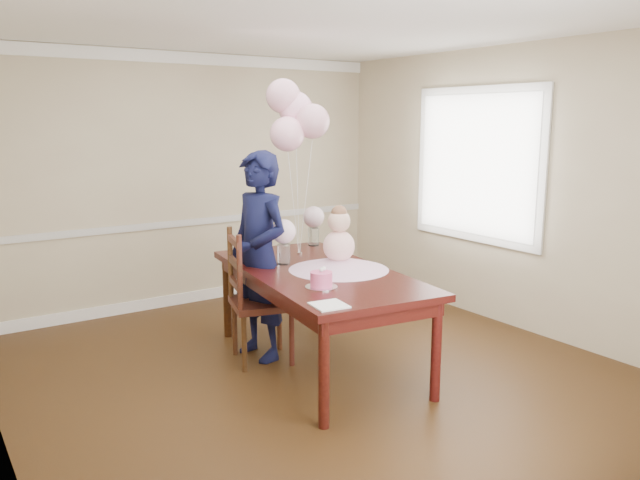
{
  "coord_description": "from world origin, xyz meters",
  "views": [
    {
      "loc": [
        -2.61,
        -3.86,
        2.01
      ],
      "look_at": [
        0.13,
        0.22,
        1.05
      ],
      "focal_mm": 35.0,
      "sensor_mm": 36.0,
      "label": 1
    }
  ],
  "objects_px": {
    "dining_chair_seat": "(262,303)",
    "dining_table_top": "(318,273)",
    "woman": "(259,256)",
    "birthday_cake": "(321,279)"
  },
  "relations": [
    {
      "from": "woman",
      "to": "dining_chair_seat",
      "type": "bearing_deg",
      "value": -27.25
    },
    {
      "from": "dining_chair_seat",
      "to": "dining_table_top",
      "type": "bearing_deg",
      "value": -30.52
    },
    {
      "from": "birthday_cake",
      "to": "dining_chair_seat",
      "type": "distance_m",
      "value": 0.88
    },
    {
      "from": "woman",
      "to": "dining_table_top",
      "type": "bearing_deg",
      "value": 25.76
    },
    {
      "from": "dining_chair_seat",
      "to": "woman",
      "type": "distance_m",
      "value": 0.39
    },
    {
      "from": "birthday_cake",
      "to": "dining_chair_seat",
      "type": "xyz_separation_m",
      "value": [
        -0.06,
        0.8,
        -0.37
      ]
    },
    {
      "from": "dining_table_top",
      "to": "dining_chair_seat",
      "type": "xyz_separation_m",
      "value": [
        -0.33,
        0.34,
        -0.28
      ]
    },
    {
      "from": "dining_table_top",
      "to": "woman",
      "type": "height_order",
      "value": "woman"
    },
    {
      "from": "dining_table_top",
      "to": "woman",
      "type": "relative_size",
      "value": 1.22
    },
    {
      "from": "birthday_cake",
      "to": "dining_chair_seat",
      "type": "bearing_deg",
      "value": 94.26
    }
  ]
}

